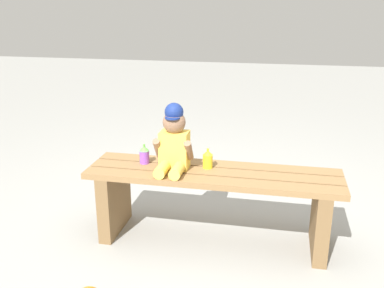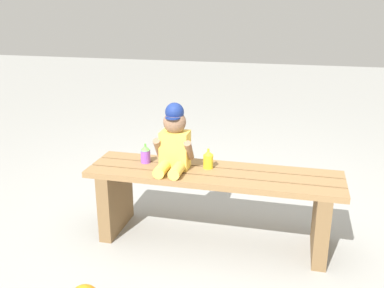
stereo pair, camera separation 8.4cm
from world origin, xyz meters
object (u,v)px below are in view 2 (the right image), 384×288
sippy_cup_left (145,154)px  park_bench (213,195)px  sippy_cup_right (208,159)px  child_figure (174,141)px

sippy_cup_left → park_bench: bearing=-6.3°
sippy_cup_right → child_figure: bearing=-163.4°
park_bench → sippy_cup_right: sippy_cup_right is taller
park_bench → child_figure: child_figure is taller
child_figure → sippy_cup_right: 0.24m
sippy_cup_right → sippy_cup_left: bearing=180.0°
park_bench → child_figure: 0.41m
park_bench → child_figure: bearing=-177.7°
child_figure → park_bench: bearing=2.3°
sippy_cup_left → sippy_cup_right: bearing=0.0°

